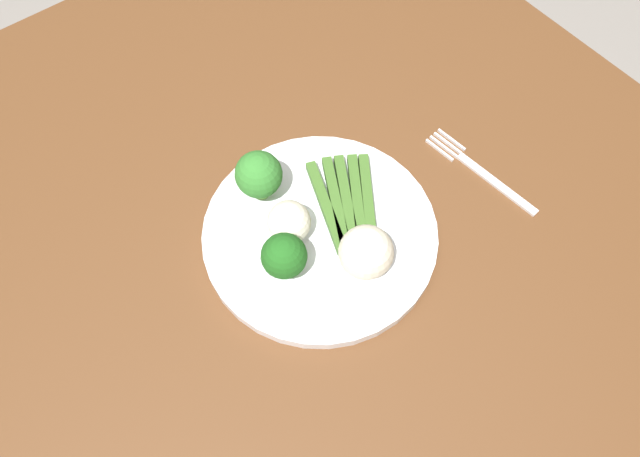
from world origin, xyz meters
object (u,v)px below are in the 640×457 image
(broccoli_outer_edge, at_px, (284,256))
(fork, at_px, (480,171))
(broccoli_front, at_px, (259,175))
(asparagus_bundle, at_px, (346,202))
(plate, at_px, (320,234))
(cauliflower_mid, at_px, (366,252))
(dining_table, at_px, (260,293))
(cauliflower_edge, at_px, (289,222))

(broccoli_outer_edge, height_order, fork, broccoli_outer_edge)
(broccoli_front, bearing_deg, asparagus_bundle, -46.94)
(plate, bearing_deg, cauliflower_mid, -79.00)
(cauliflower_mid, bearing_deg, dining_table, 135.04)
(broccoli_front, bearing_deg, dining_table, -134.77)
(dining_table, xyz_separation_m, cauliflower_edge, (0.05, -0.01, 0.15))
(dining_table, distance_m, asparagus_bundle, 0.18)
(broccoli_front, bearing_deg, plate, -74.02)
(asparagus_bundle, relative_size, cauliflower_edge, 2.79)
(dining_table, bearing_deg, broccoli_outer_edge, -67.48)
(cauliflower_edge, bearing_deg, broccoli_outer_edge, -132.18)
(plate, xyz_separation_m, fork, (0.22, -0.05, -0.01))
(asparagus_bundle, relative_size, fork, 0.84)
(dining_table, height_order, fork, fork)
(plate, xyz_separation_m, cauliflower_mid, (0.01, -0.06, 0.04))
(cauliflower_mid, bearing_deg, cauliflower_edge, 116.39)
(dining_table, height_order, cauliflower_edge, cauliflower_edge)
(broccoli_front, height_order, fork, broccoli_front)
(dining_table, distance_m, fork, 0.32)
(dining_table, height_order, plate, plate)
(broccoli_front, xyz_separation_m, fork, (0.24, -0.13, -0.05))
(asparagus_bundle, bearing_deg, cauliflower_mid, -174.30)
(broccoli_outer_edge, height_order, cauliflower_edge, broccoli_outer_edge)
(broccoli_outer_edge, bearing_deg, plate, 15.15)
(broccoli_front, distance_m, fork, 0.28)
(dining_table, bearing_deg, asparagus_bundle, -8.50)
(asparagus_bundle, xyz_separation_m, fork, (0.17, -0.06, -0.02))
(plate, xyz_separation_m, broccoli_front, (-0.02, 0.08, 0.05))
(dining_table, distance_m, cauliflower_edge, 0.15)
(asparagus_bundle, height_order, broccoli_front, broccoli_front)
(asparagus_bundle, height_order, broccoli_outer_edge, broccoli_outer_edge)
(asparagus_bundle, bearing_deg, dining_table, 111.79)
(broccoli_outer_edge, relative_size, broccoli_front, 0.91)
(broccoli_front, bearing_deg, fork, -29.35)
(plate, relative_size, cauliflower_edge, 5.50)
(dining_table, height_order, broccoli_outer_edge, broccoli_outer_edge)
(asparagus_bundle, relative_size, broccoli_outer_edge, 2.25)
(cauliflower_edge, bearing_deg, dining_table, 170.80)
(broccoli_outer_edge, xyz_separation_m, broccoli_front, (0.04, 0.10, 0.00))
(cauliflower_edge, bearing_deg, asparagus_bundle, -8.03)
(dining_table, bearing_deg, fork, -14.86)
(plate, bearing_deg, broccoli_front, 105.98)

